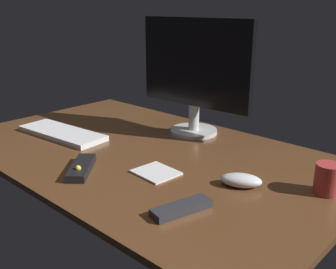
{
  "coord_description": "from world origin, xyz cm",
  "views": [
    {
      "loc": [
        93.89,
        -88.47,
        51.08
      ],
      "look_at": [
        6.12,
        6.09,
        8.0
      ],
      "focal_mm": 42.06,
      "sensor_mm": 36.0,
      "label": 1
    }
  ],
  "objects_px": {
    "monitor": "(194,73)",
    "tv_remote": "(182,208)",
    "media_remote": "(81,168)",
    "notepad": "(156,172)",
    "keyboard": "(62,133)",
    "computer_mouse": "(241,180)",
    "coffee_mug": "(328,179)"
  },
  "relations": [
    {
      "from": "monitor",
      "to": "tv_remote",
      "type": "xyz_separation_m",
      "value": [
        0.38,
        -0.5,
        -0.23
      ]
    },
    {
      "from": "media_remote",
      "to": "monitor",
      "type": "bearing_deg",
      "value": 136.92
    },
    {
      "from": "monitor",
      "to": "notepad",
      "type": "xyz_separation_m",
      "value": [
        0.17,
        -0.38,
        -0.23
      ]
    },
    {
      "from": "keyboard",
      "to": "computer_mouse",
      "type": "height_order",
      "value": "computer_mouse"
    },
    {
      "from": "media_remote",
      "to": "notepad",
      "type": "distance_m",
      "value": 0.23
    },
    {
      "from": "monitor",
      "to": "computer_mouse",
      "type": "distance_m",
      "value": 0.54
    },
    {
      "from": "computer_mouse",
      "to": "coffee_mug",
      "type": "distance_m",
      "value": 0.23
    },
    {
      "from": "computer_mouse",
      "to": "notepad",
      "type": "bearing_deg",
      "value": 174.72
    },
    {
      "from": "keyboard",
      "to": "monitor",
      "type": "bearing_deg",
      "value": 41.09
    },
    {
      "from": "keyboard",
      "to": "tv_remote",
      "type": "relative_size",
      "value": 2.38
    },
    {
      "from": "media_remote",
      "to": "coffee_mug",
      "type": "relative_size",
      "value": 2.01
    },
    {
      "from": "monitor",
      "to": "notepad",
      "type": "bearing_deg",
      "value": -69.13
    },
    {
      "from": "tv_remote",
      "to": "coffee_mug",
      "type": "bearing_deg",
      "value": -18.65
    },
    {
      "from": "computer_mouse",
      "to": "keyboard",
      "type": "bearing_deg",
      "value": 158.89
    },
    {
      "from": "keyboard",
      "to": "notepad",
      "type": "bearing_deg",
      "value": -6.26
    },
    {
      "from": "media_remote",
      "to": "tv_remote",
      "type": "relative_size",
      "value": 1.07
    },
    {
      "from": "coffee_mug",
      "to": "notepad",
      "type": "height_order",
      "value": "coffee_mug"
    },
    {
      "from": "tv_remote",
      "to": "notepad",
      "type": "bearing_deg",
      "value": 74.21
    },
    {
      "from": "keyboard",
      "to": "coffee_mug",
      "type": "bearing_deg",
      "value": 7.17
    },
    {
      "from": "keyboard",
      "to": "tv_remote",
      "type": "distance_m",
      "value": 0.74
    },
    {
      "from": "keyboard",
      "to": "computer_mouse",
      "type": "relative_size",
      "value": 3.29
    },
    {
      "from": "notepad",
      "to": "computer_mouse",
      "type": "bearing_deg",
      "value": 22.7
    },
    {
      "from": "media_remote",
      "to": "notepad",
      "type": "xyz_separation_m",
      "value": [
        0.18,
        0.14,
        -0.01
      ]
    },
    {
      "from": "keyboard",
      "to": "notepad",
      "type": "relative_size",
      "value": 3.04
    },
    {
      "from": "notepad",
      "to": "media_remote",
      "type": "bearing_deg",
      "value": -140.95
    },
    {
      "from": "keyboard",
      "to": "media_remote",
      "type": "relative_size",
      "value": 2.22
    },
    {
      "from": "keyboard",
      "to": "coffee_mug",
      "type": "xyz_separation_m",
      "value": [
        0.96,
        0.21,
        0.03
      ]
    },
    {
      "from": "computer_mouse",
      "to": "tv_remote",
      "type": "bearing_deg",
      "value": -125.47
    },
    {
      "from": "coffee_mug",
      "to": "notepad",
      "type": "distance_m",
      "value": 0.49
    },
    {
      "from": "notepad",
      "to": "tv_remote",
      "type": "bearing_deg",
      "value": -30.16
    },
    {
      "from": "keyboard",
      "to": "tv_remote",
      "type": "xyz_separation_m",
      "value": [
        0.73,
        -0.13,
        0.0
      ]
    },
    {
      "from": "monitor",
      "to": "computer_mouse",
      "type": "height_order",
      "value": "monitor"
    }
  ]
}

